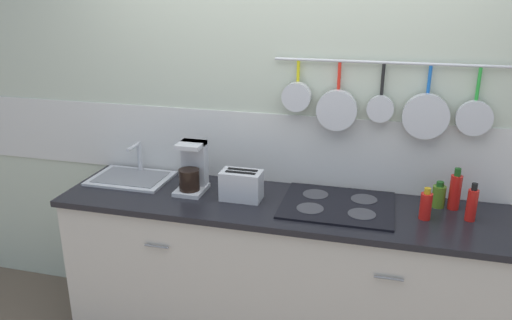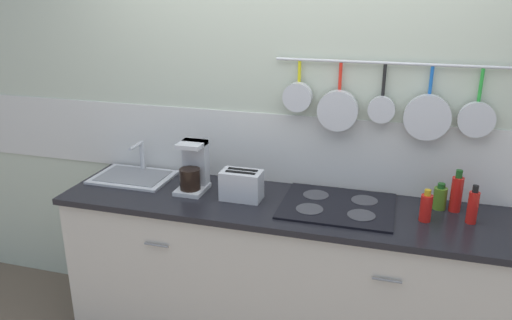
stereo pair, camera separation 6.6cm
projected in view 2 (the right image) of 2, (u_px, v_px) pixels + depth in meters
The scene contains 11 objects.
wall_back at pixel (294, 128), 2.92m from camera, with size 7.20×0.14×2.60m.
cabinet_base at pixel (277, 280), 2.89m from camera, with size 2.42×0.58×0.90m.
countertop at pixel (279, 206), 2.73m from camera, with size 2.46×0.60×0.03m.
sink_basin at pixel (134, 175), 3.08m from camera, with size 0.47×0.34×0.20m.
coffee_maker at pixel (193, 170), 2.87m from camera, with size 0.16×0.21×0.29m.
toaster at pixel (242, 185), 2.76m from camera, with size 0.24×0.13×0.17m.
cooktop at pixel (337, 206), 2.68m from camera, with size 0.60×0.49×0.01m.
bottle_cooking_wine at pixel (426, 207), 2.50m from camera, with size 0.06×0.06×0.17m.
bottle_olive_oil at pixel (440, 198), 2.64m from camera, with size 0.07×0.07×0.14m.
bottle_vinegar at pixel (456, 193), 2.60m from camera, with size 0.06×0.06×0.23m.
bottle_sesame_oil at pixel (473, 206), 2.47m from camera, with size 0.05×0.05×0.20m.
Camera 2 is at (0.58, -2.43, 2.06)m, focal length 35.00 mm.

